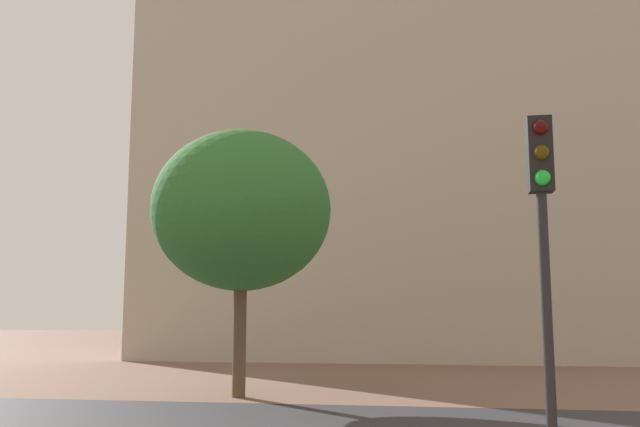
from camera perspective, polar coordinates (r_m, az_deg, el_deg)
ground_plane at (r=14.41m, az=1.21°, el=-16.57°), size 120.00×120.00×0.00m
landmark_building at (r=35.58m, az=6.10°, el=7.69°), size 22.67×11.66×39.45m
traffic_light_pole at (r=8.43m, az=17.92°, el=-1.11°), size 0.28×0.34×4.41m
tree_curb_far at (r=18.04m, az=-6.48°, el=0.23°), size 4.63×4.63×6.81m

